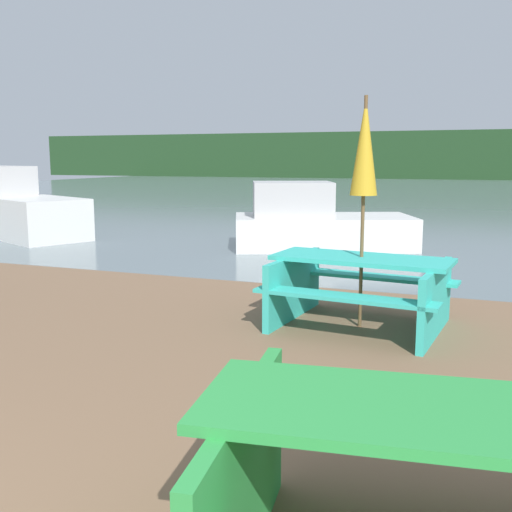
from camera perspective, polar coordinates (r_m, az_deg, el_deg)
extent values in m
cube|color=slate|center=(32.79, 16.10, 5.92)|extent=(60.00, 50.00, 0.00)
cube|color=#1E3D1E|center=(52.71, 18.01, 9.14)|extent=(80.00, 1.60, 4.00)
cube|color=green|center=(2.39, 17.84, -14.16)|extent=(1.93, 0.94, 0.04)
cube|color=green|center=(3.02, 16.68, -15.81)|extent=(1.88, 0.52, 0.04)
cube|color=green|center=(2.62, -1.38, -21.20)|extent=(0.25, 1.38, 0.75)
cube|color=#33B7A8|center=(6.14, 10.01, -0.28)|extent=(1.84, 0.88, 0.04)
cube|color=#33B7A8|center=(5.68, 8.33, -3.90)|extent=(1.79, 0.46, 0.04)
cube|color=#33B7A8|center=(6.71, 11.30, -1.95)|extent=(1.79, 0.46, 0.04)
cube|color=#33B7A8|center=(6.46, 3.56, -2.97)|extent=(0.21, 1.38, 0.68)
cube|color=#33B7A8|center=(6.05, 16.72, -4.19)|extent=(0.21, 1.38, 0.68)
cylinder|color=brown|center=(6.08, 10.13, 3.93)|extent=(0.04, 0.04, 2.31)
cone|color=gold|center=(6.06, 10.32, 10.28)|extent=(0.27, 0.27, 0.97)
cube|color=silver|center=(11.66, 6.43, 2.32)|extent=(3.75, 2.81, 0.62)
cube|color=#B2B2B2|center=(11.53, 3.48, 5.45)|extent=(1.81, 1.63, 0.65)
cube|color=silver|center=(14.60, -21.92, 3.62)|extent=(4.63, 3.15, 0.88)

